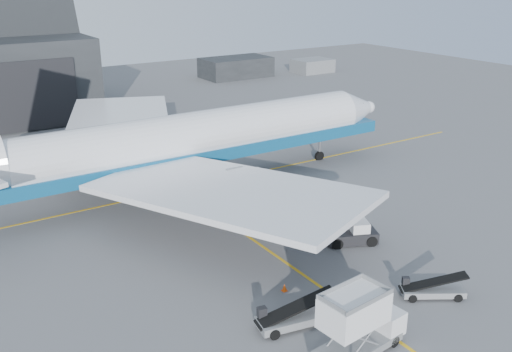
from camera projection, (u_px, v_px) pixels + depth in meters
ground at (297, 271)px, 42.67m from camera, size 200.00×200.00×0.00m
taxi_lines at (215, 213)px, 52.66m from camera, size 80.00×42.12×0.02m
distant_bldg_a at (236, 77)px, 118.85m from camera, size 14.00×8.00×4.00m
distant_bldg_b at (312, 72)px, 124.38m from camera, size 8.00×6.00×2.80m
airliner at (182, 142)px, 56.64m from camera, size 51.94×50.36×18.23m
catering_truck at (359, 323)px, 32.86m from camera, size 6.10×2.79×4.07m
pushback_tug at (352, 234)px, 46.99m from camera, size 4.69×3.76×1.91m
belt_loader_a at (295, 317)px, 35.93m from camera, size 5.48×2.66×2.05m
belt_loader_b at (432, 290)px, 39.16m from camera, size 4.40×3.49×1.74m
traffic_cone at (284, 288)px, 39.92m from camera, size 0.37×0.37×0.54m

